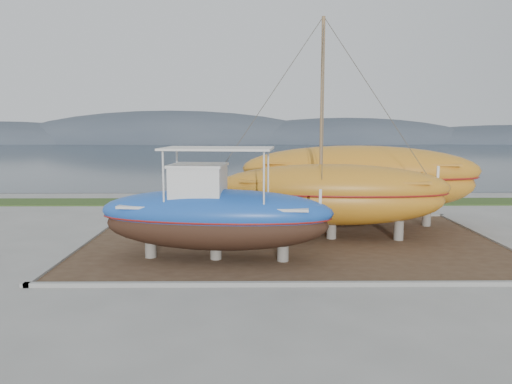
{
  "coord_description": "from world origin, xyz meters",
  "views": [
    {
      "loc": [
        -1.76,
        -17.84,
        5.28
      ],
      "look_at": [
        -1.57,
        4.0,
        2.29
      ],
      "focal_mm": 35.0,
      "sensor_mm": 36.0,
      "label": 1
    }
  ],
  "objects_px": {
    "blue_caique": "(215,204)",
    "white_dinghy": "(182,227)",
    "orange_sailboat": "(334,131)",
    "orange_bare_hull": "(358,186)"
  },
  "relations": [
    {
      "from": "blue_caique",
      "to": "orange_bare_hull",
      "type": "relative_size",
      "value": 0.74
    },
    {
      "from": "blue_caique",
      "to": "orange_sailboat",
      "type": "distance_m",
      "value": 6.72
    },
    {
      "from": "white_dinghy",
      "to": "orange_sailboat",
      "type": "distance_m",
      "value": 8.11
    },
    {
      "from": "blue_caique",
      "to": "orange_sailboat",
      "type": "xyz_separation_m",
      "value": [
        5.05,
        3.47,
        2.75
      ]
    },
    {
      "from": "blue_caique",
      "to": "orange_sailboat",
      "type": "bearing_deg",
      "value": 40.89
    },
    {
      "from": "blue_caique",
      "to": "orange_bare_hull",
      "type": "height_order",
      "value": "blue_caique"
    },
    {
      "from": "blue_caique",
      "to": "orange_sailboat",
      "type": "relative_size",
      "value": 0.87
    },
    {
      "from": "white_dinghy",
      "to": "orange_sailboat",
      "type": "relative_size",
      "value": 0.36
    },
    {
      "from": "blue_caique",
      "to": "white_dinghy",
      "type": "height_order",
      "value": "blue_caique"
    },
    {
      "from": "orange_bare_hull",
      "to": "blue_caique",
      "type": "bearing_deg",
      "value": -126.93
    }
  ]
}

